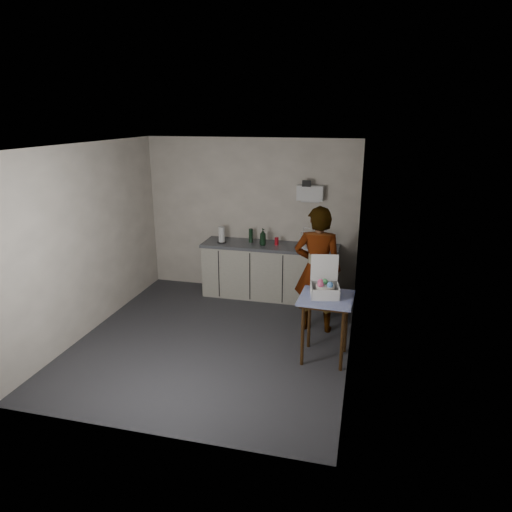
% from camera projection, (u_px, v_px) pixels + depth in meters
% --- Properties ---
extents(ground, '(4.00, 4.00, 0.00)m').
position_uv_depth(ground, '(215.00, 339.00, 6.26)').
color(ground, '#292A2F').
rests_on(ground, ground).
extents(wall_back, '(3.60, 0.02, 2.60)m').
position_uv_depth(wall_back, '(251.00, 216.00, 7.72)').
color(wall_back, '#BEB4A5').
rests_on(wall_back, ground).
extents(wall_right, '(0.02, 4.00, 2.60)m').
position_uv_depth(wall_right, '(354.00, 259.00, 5.46)').
color(wall_right, '#BEB4A5').
rests_on(wall_right, ground).
extents(wall_left, '(0.02, 4.00, 2.60)m').
position_uv_depth(wall_left, '(89.00, 240.00, 6.28)').
color(wall_left, '#BEB4A5').
rests_on(wall_left, ground).
extents(ceiling, '(3.60, 4.00, 0.01)m').
position_uv_depth(ceiling, '(209.00, 145.00, 5.49)').
color(ceiling, white).
rests_on(ceiling, wall_back).
extents(kitchen_counter, '(2.24, 0.62, 0.91)m').
position_uv_depth(kitchen_counter, '(270.00, 272.00, 7.62)').
color(kitchen_counter, black).
rests_on(kitchen_counter, ground).
extents(wall_shelf, '(0.42, 0.18, 0.37)m').
position_uv_depth(wall_shelf, '(310.00, 193.00, 7.29)').
color(wall_shelf, white).
rests_on(wall_shelf, ground).
extents(side_table, '(0.67, 0.67, 0.83)m').
position_uv_depth(side_table, '(326.00, 305.00, 5.57)').
color(side_table, '#36230C').
rests_on(side_table, ground).
extents(standing_man, '(0.66, 0.44, 1.80)m').
position_uv_depth(standing_man, '(317.00, 270.00, 6.30)').
color(standing_man, '#B2A593').
rests_on(standing_man, ground).
extents(soap_bottle, '(0.15, 0.15, 0.28)m').
position_uv_depth(soap_bottle, '(263.00, 237.00, 7.40)').
color(soap_bottle, black).
rests_on(soap_bottle, kitchen_counter).
extents(soda_can, '(0.06, 0.06, 0.12)m').
position_uv_depth(soda_can, '(277.00, 241.00, 7.44)').
color(soda_can, red).
rests_on(soda_can, kitchen_counter).
extents(dark_bottle, '(0.07, 0.07, 0.23)m').
position_uv_depth(dark_bottle, '(251.00, 236.00, 7.57)').
color(dark_bottle, black).
rests_on(dark_bottle, kitchen_counter).
extents(paper_towel, '(0.15, 0.15, 0.27)m').
position_uv_depth(paper_towel, '(222.00, 235.00, 7.55)').
color(paper_towel, black).
rests_on(paper_towel, kitchen_counter).
extents(dish_rack, '(0.41, 0.31, 0.29)m').
position_uv_depth(dish_rack, '(313.00, 243.00, 7.32)').
color(dish_rack, silver).
rests_on(dish_rack, kitchen_counter).
extents(bakery_box, '(0.39, 0.40, 0.47)m').
position_uv_depth(bakery_box, '(325.00, 287.00, 5.56)').
color(bakery_box, white).
rests_on(bakery_box, side_table).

